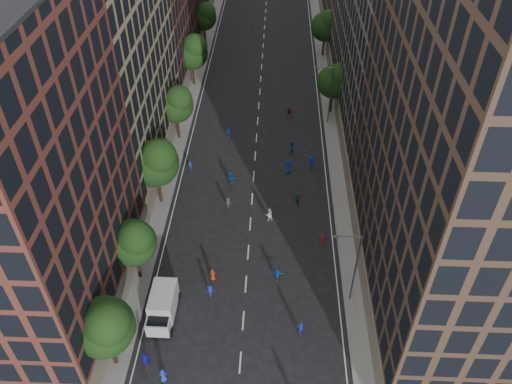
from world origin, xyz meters
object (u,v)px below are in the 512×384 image
Objects in this scene: cargo_van at (162,306)px; skater_0 at (163,376)px; streetlamp_far at (329,92)px; streetlamp_near at (354,265)px; skater_1 at (300,329)px.

skater_0 is (1.25, -6.78, -0.67)m from cargo_van.
cargo_van is at bearing -97.03° from skater_0.
streetlamp_near is at bearing -90.00° from streetlamp_far.
streetlamp_near is at bearing -143.60° from skater_1.
skater_0 is at bearing -78.90° from cargo_van.
streetlamp_near reaches higher than skater_1.
skater_0 is at bearing -150.61° from streetlamp_near.
streetlamp_near is at bearing -168.06° from skater_0.
cargo_van is 6.93m from skater_0.
streetlamp_far is at bearing -129.14° from skater_0.
skater_0 is (-16.92, -42.53, -4.36)m from streetlamp_far.
streetlamp_far is 37.83m from skater_1.
streetlamp_far is at bearing 90.00° from streetlamp_near.
cargo_van is at bearing -11.24° from skater_1.
cargo_van is 3.11× the size of skater_1.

